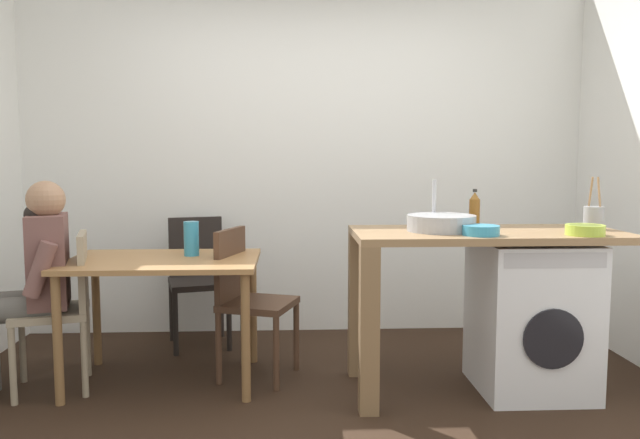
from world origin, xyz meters
name	(u,v)px	position (x,y,z in m)	size (l,w,h in m)	color
ground_plane	(315,424)	(0.00, 0.00, 0.00)	(5.46, 5.46, 0.00)	black
wall_back	(305,155)	(0.00, 1.75, 1.35)	(4.60, 0.10, 2.70)	white
dining_table	(164,275)	(-0.86, 0.64, 0.64)	(1.10, 0.76, 0.74)	#9E7042
chair_person_seat	(64,302)	(-1.41, 0.56, 0.51)	(0.49, 0.49, 0.90)	gray
chair_opposite	(247,294)	(-0.38, 0.71, 0.51)	(0.51, 0.51, 0.90)	#4C3323
chair_spare_by_wall	(198,273)	(-0.78, 1.41, 0.51)	(0.49, 0.49, 0.90)	black
seated_person	(32,275)	(-1.57, 0.52, 0.67)	(0.55, 0.54, 1.20)	#595651
kitchen_counter	(450,259)	(0.77, 0.41, 0.76)	(1.50, 0.68, 0.92)	olive
washing_machine	(531,316)	(1.25, 0.41, 0.43)	(0.60, 0.61, 0.86)	silver
sink_basin	(441,223)	(0.72, 0.41, 0.97)	(0.38, 0.38, 0.09)	#9EA0A5
tap	(434,204)	(0.72, 0.59, 1.06)	(0.02, 0.02, 0.28)	#B2B2B7
bottle_tall_green	(474,209)	(0.99, 0.69, 1.02)	(0.06, 0.06, 0.22)	brown
mixing_bowl	(481,230)	(0.88, 0.21, 0.95)	(0.19, 0.19, 0.05)	teal
utensil_crock	(594,217)	(1.61, 0.46, 0.99)	(0.11, 0.11, 0.30)	gray
colander	(585,229)	(1.43, 0.19, 0.95)	(0.20, 0.20, 0.06)	#A8C63D
vase	(191,239)	(-0.71, 0.74, 0.84)	(0.09, 0.09, 0.21)	teal
scissors	(484,232)	(0.93, 0.31, 0.92)	(0.15, 0.06, 0.01)	#B2B2B7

